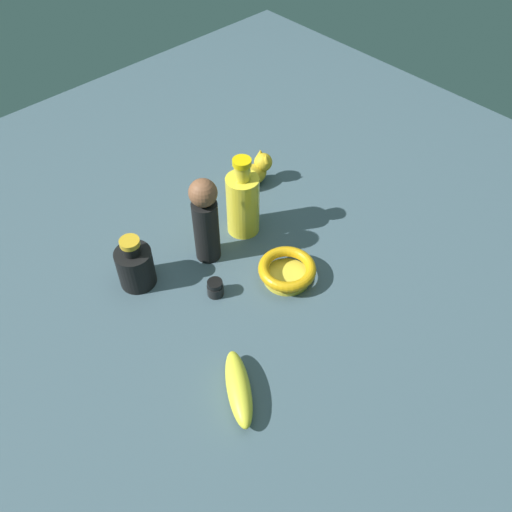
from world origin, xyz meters
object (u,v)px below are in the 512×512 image
object	(u,v)px
nail_polish_jar	(215,288)
cat_figurine	(252,173)
bottle_tall	(243,202)
banana	(239,388)
bowl	(287,271)
person_figure_adult	(205,219)
bottle_short	(135,266)

from	to	relation	value
nail_polish_jar	cat_figurine	world-z (taller)	cat_figurine
cat_figurine	bottle_tall	bearing A→B (deg)	-140.25
banana	bowl	size ratio (longest dim) A/B	1.26
person_figure_adult	nail_polish_jar	world-z (taller)	person_figure_adult
bottle_tall	person_figure_adult	bearing A→B (deg)	-175.32
person_figure_adult	banana	size ratio (longest dim) A/B	1.36
banana	bottle_tall	world-z (taller)	bottle_tall
person_figure_adult	banana	world-z (taller)	person_figure_adult
banana	nail_polish_jar	bearing A→B (deg)	2.29
bottle_short	bowl	size ratio (longest dim) A/B	1.01
bowl	bottle_tall	world-z (taller)	bottle_tall
banana	bottle_short	bearing A→B (deg)	28.80
person_figure_adult	bottle_tall	distance (m)	0.12
nail_polish_jar	banana	size ratio (longest dim) A/B	0.24
person_figure_adult	cat_figurine	distance (m)	0.29
bottle_short	nail_polish_jar	bearing A→B (deg)	-54.77
person_figure_adult	bottle_short	bearing A→B (deg)	164.80
bottle_short	cat_figurine	xyz separation A→B (m)	(0.42, 0.07, -0.01)
banana	cat_figurine	bearing A→B (deg)	-12.77
nail_polish_jar	cat_figurine	size ratio (longest dim) A/B	0.28
nail_polish_jar	bottle_tall	size ratio (longest dim) A/B	0.19
bottle_short	bottle_tall	size ratio (longest dim) A/B	0.63
nail_polish_jar	bowl	bearing A→B (deg)	-27.45
banana	bottle_short	distance (m)	0.37
cat_figurine	bowl	world-z (taller)	cat_figurine
person_figure_adult	banana	bearing A→B (deg)	-120.85
person_figure_adult	bottle_short	world-z (taller)	person_figure_adult
bowl	bottle_tall	bearing A→B (deg)	78.75
person_figure_adult	bottle_tall	size ratio (longest dim) A/B	1.06
bottle_short	bottle_tall	xyz separation A→B (m)	(0.29, -0.04, 0.03)
bottle_short	cat_figurine	size ratio (longest dim) A/B	0.93
bottle_tall	nail_polish_jar	bearing A→B (deg)	-148.88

